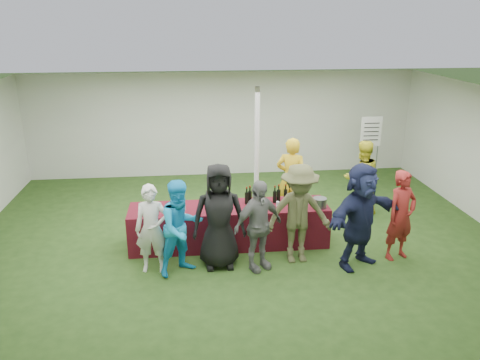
{
  "coord_description": "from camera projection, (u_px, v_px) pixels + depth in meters",
  "views": [
    {
      "loc": [
        -0.83,
        -7.95,
        3.98
      ],
      "look_at": [
        0.01,
        -0.15,
        1.25
      ],
      "focal_mm": 35.0,
      "sensor_mm": 36.0,
      "label": 1
    }
  ],
  "objects": [
    {
      "name": "ground",
      "position": [
        239.0,
        240.0,
        8.86
      ],
      "size": [
        60.0,
        60.0,
        0.0
      ],
      "primitive_type": "plane",
      "color": "#284719",
      "rests_on": "ground"
    },
    {
      "name": "tent",
      "position": [
        257.0,
        153.0,
        9.59
      ],
      "size": [
        10.0,
        10.0,
        10.0
      ],
      "color": "white",
      "rests_on": "ground"
    },
    {
      "name": "serving_table",
      "position": [
        229.0,
        225.0,
        8.57
      ],
      "size": [
        3.6,
        0.8,
        0.75
      ],
      "primitive_type": "cube",
      "color": "#550F14",
      "rests_on": "ground"
    },
    {
      "name": "wine_bottles",
      "position": [
        265.0,
        196.0,
        8.61
      ],
      "size": [
        0.81,
        0.15,
        0.32
      ],
      "color": "black",
      "rests_on": "serving_table"
    },
    {
      "name": "wine_glasses",
      "position": [
        217.0,
        207.0,
        8.15
      ],
      "size": [
        2.83,
        0.13,
        0.16
      ],
      "color": "silver",
      "rests_on": "serving_table"
    },
    {
      "name": "water_bottle",
      "position": [
        231.0,
        199.0,
        8.49
      ],
      "size": [
        0.07,
        0.07,
        0.23
      ],
      "color": "silver",
      "rests_on": "serving_table"
    },
    {
      "name": "bar_towel",
      "position": [
        311.0,
        201.0,
        8.65
      ],
      "size": [
        0.25,
        0.18,
        0.03
      ],
      "primitive_type": "cube",
      "color": "white",
      "rests_on": "serving_table"
    },
    {
      "name": "dump_bucket",
      "position": [
        320.0,
        203.0,
        8.38
      ],
      "size": [
        0.25,
        0.25,
        0.18
      ],
      "primitive_type": "cylinder",
      "color": "slate",
      "rests_on": "serving_table"
    },
    {
      "name": "wine_list_sign",
      "position": [
        371.0,
        137.0,
        11.02
      ],
      "size": [
        0.5,
        0.03,
        1.8
      ],
      "color": "slate",
      "rests_on": "ground"
    },
    {
      "name": "staff_pourer",
      "position": [
        291.0,
        179.0,
        9.55
      ],
      "size": [
        0.74,
        0.63,
        1.73
      ],
      "primitive_type": "imported",
      "rotation": [
        0.0,
        0.0,
        2.73
      ],
      "color": "gold",
      "rests_on": "ground"
    },
    {
      "name": "staff_back",
      "position": [
        361.0,
        178.0,
        9.82
      ],
      "size": [
        0.87,
        0.74,
        1.6
      ],
      "primitive_type": "imported",
      "rotation": [
        0.0,
        0.0,
        3.32
      ],
      "color": "yellow",
      "rests_on": "ground"
    },
    {
      "name": "customer_0",
      "position": [
        152.0,
        229.0,
        7.55
      ],
      "size": [
        0.57,
        0.39,
        1.5
      ],
      "primitive_type": "imported",
      "rotation": [
        0.0,
        0.0,
        -0.07
      ],
      "color": "silver",
      "rests_on": "ground"
    },
    {
      "name": "customer_1",
      "position": [
        181.0,
        227.0,
        7.49
      ],
      "size": [
        0.98,
        0.92,
        1.6
      ],
      "primitive_type": "imported",
      "rotation": [
        0.0,
        0.0,
        0.54
      ],
      "color": "#179CDE",
      "rests_on": "ground"
    },
    {
      "name": "customer_2",
      "position": [
        219.0,
        216.0,
        7.66
      ],
      "size": [
        0.88,
        0.58,
        1.79
      ],
      "primitive_type": "imported",
      "rotation": [
        0.0,
        0.0,
        0.01
      ],
      "color": "black",
      "rests_on": "ground"
    },
    {
      "name": "customer_3",
      "position": [
        258.0,
        226.0,
        7.6
      ],
      "size": [
        0.98,
        0.76,
        1.55
      ],
      "primitive_type": "imported",
      "rotation": [
        0.0,
        0.0,
        0.48
      ],
      "color": "slate",
      "rests_on": "ground"
    },
    {
      "name": "customer_4",
      "position": [
        299.0,
        214.0,
        7.82
      ],
      "size": [
        1.16,
        0.7,
        1.74
      ],
      "primitive_type": "imported",
      "rotation": [
        0.0,
        0.0,
        0.05
      ],
      "color": "#4C4E2D",
      "rests_on": "ground"
    },
    {
      "name": "customer_5",
      "position": [
        360.0,
        216.0,
        7.68
      ],
      "size": [
        1.72,
        1.27,
        1.8
      ],
      "primitive_type": "imported",
      "rotation": [
        0.0,
        0.0,
        0.51
      ],
      "color": "#181E3D",
      "rests_on": "ground"
    },
    {
      "name": "customer_6",
      "position": [
        401.0,
        215.0,
        7.96
      ],
      "size": [
        0.68,
        0.56,
        1.59
      ],
      "primitive_type": "imported",
      "rotation": [
        0.0,
        0.0,
        0.36
      ],
      "color": "maroon",
      "rests_on": "ground"
    }
  ]
}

